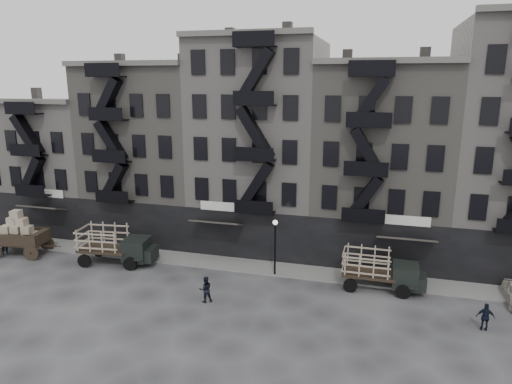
% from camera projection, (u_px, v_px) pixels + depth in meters
% --- Properties ---
extents(ground, '(140.00, 140.00, 0.00)m').
position_uv_depth(ground, '(224.00, 286.00, 31.71)').
color(ground, '#38383A').
rests_on(ground, ground).
extents(sidewalk, '(55.00, 2.50, 0.15)m').
position_uv_depth(sidewalk, '(240.00, 265.00, 35.20)').
color(sidewalk, slate).
rests_on(sidewalk, ground).
extents(building_west, '(10.00, 11.35, 13.20)m').
position_uv_depth(building_west, '(63.00, 163.00, 44.61)').
color(building_west, gray).
rests_on(building_west, ground).
extents(building_midwest, '(10.00, 11.35, 16.20)m').
position_uv_depth(building_midwest, '(155.00, 152.00, 41.67)').
color(building_midwest, slate).
rests_on(building_midwest, ground).
extents(building_center, '(10.00, 11.35, 18.20)m').
position_uv_depth(building_center, '(261.00, 145.00, 38.85)').
color(building_center, gray).
rests_on(building_center, ground).
extents(building_mideast, '(10.00, 11.35, 16.20)m').
position_uv_depth(building_mideast, '(381.00, 163.00, 36.52)').
color(building_mideast, slate).
rests_on(building_mideast, ground).
extents(lamp_post, '(0.36, 0.36, 4.28)m').
position_uv_depth(lamp_post, '(275.00, 240.00, 32.70)').
color(lamp_post, black).
rests_on(lamp_post, ground).
extents(wagon, '(4.67, 2.95, 3.71)m').
position_uv_depth(wagon, '(18.00, 230.00, 37.03)').
color(wagon, black).
rests_on(wagon, ground).
extents(stake_truck_west, '(6.12, 2.99, 2.97)m').
position_uv_depth(stake_truck_west, '(115.00, 243.00, 35.28)').
color(stake_truck_west, black).
rests_on(stake_truck_west, ground).
extents(stake_truck_east, '(5.50, 2.35, 2.74)m').
position_uv_depth(stake_truck_east, '(381.00, 268.00, 30.92)').
color(stake_truck_east, black).
rests_on(stake_truck_east, ground).
extents(pedestrian_west, '(0.65, 0.68, 1.58)m').
position_uv_depth(pedestrian_west, '(5.00, 246.00, 37.23)').
color(pedestrian_west, black).
rests_on(pedestrian_west, ground).
extents(pedestrian_mid, '(1.06, 0.99, 1.73)m').
position_uv_depth(pedestrian_mid, '(206.00, 289.00, 29.30)').
color(pedestrian_mid, black).
rests_on(pedestrian_mid, ground).
extents(policeman, '(1.00, 0.47, 1.66)m').
position_uv_depth(policeman, '(486.00, 317.00, 25.94)').
color(policeman, black).
rests_on(policeman, ground).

